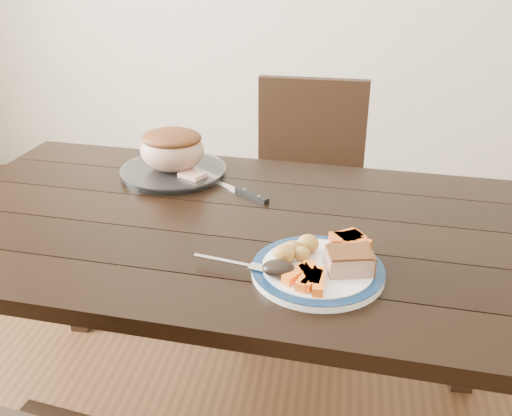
# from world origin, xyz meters

# --- Properties ---
(dining_table) EXTENTS (1.66, 1.01, 0.75)m
(dining_table) POSITION_xyz_m (0.00, 0.00, 0.66)
(dining_table) COLOR black
(dining_table) RESTS_ON ground
(chair_far) EXTENTS (0.43, 0.44, 0.93)m
(chair_far) POSITION_xyz_m (0.16, 0.74, 0.52)
(chair_far) COLOR black
(chair_far) RESTS_ON ground
(dinner_plate) EXTENTS (0.29, 0.29, 0.02)m
(dinner_plate) POSITION_xyz_m (0.25, -0.22, 0.76)
(dinner_plate) COLOR white
(dinner_plate) RESTS_ON dining_table
(plate_rim) EXTENTS (0.29, 0.29, 0.02)m
(plate_rim) POSITION_xyz_m (0.25, -0.22, 0.77)
(plate_rim) COLOR #0E2546
(plate_rim) RESTS_ON dinner_plate
(serving_platter) EXTENTS (0.31, 0.31, 0.02)m
(serving_platter) POSITION_xyz_m (-0.22, 0.27, 0.76)
(serving_platter) COLOR white
(serving_platter) RESTS_ON dining_table
(pork_slice) EXTENTS (0.11, 0.09, 0.04)m
(pork_slice) POSITION_xyz_m (0.31, -0.23, 0.79)
(pork_slice) COLOR tan
(pork_slice) RESTS_ON dinner_plate
(roasted_potatoes) EXTENTS (0.10, 0.10, 0.04)m
(roasted_potatoes) POSITION_xyz_m (0.20, -0.19, 0.79)
(roasted_potatoes) COLOR gold
(roasted_potatoes) RESTS_ON dinner_plate
(carrot_batons) EXTENTS (0.09, 0.11, 0.02)m
(carrot_batons) POSITION_xyz_m (0.24, -0.29, 0.78)
(carrot_batons) COLOR orange
(carrot_batons) RESTS_ON dinner_plate
(pumpkin_wedges) EXTENTS (0.10, 0.10, 0.04)m
(pumpkin_wedges) POSITION_xyz_m (0.31, -0.15, 0.79)
(pumpkin_wedges) COLOR orange
(pumpkin_wedges) RESTS_ON dinner_plate
(dark_mushroom) EXTENTS (0.07, 0.05, 0.03)m
(dark_mushroom) POSITION_xyz_m (0.17, -0.27, 0.79)
(dark_mushroom) COLOR black
(dark_mushroom) RESTS_ON dinner_plate
(fork) EXTENTS (0.18, 0.05, 0.00)m
(fork) POSITION_xyz_m (0.07, -0.24, 0.77)
(fork) COLOR silver
(fork) RESTS_ON dinner_plate
(roast_joint) EXTENTS (0.19, 0.17, 0.13)m
(roast_joint) POSITION_xyz_m (-0.22, 0.27, 0.83)
(roast_joint) COLOR tan
(roast_joint) RESTS_ON serving_platter
(cut_slice) EXTENTS (0.09, 0.08, 0.02)m
(cut_slice) POSITION_xyz_m (-0.15, 0.22, 0.78)
(cut_slice) COLOR tan
(cut_slice) RESTS_ON serving_platter
(carving_knife) EXTENTS (0.27, 0.21, 0.01)m
(carving_knife) POSITION_xyz_m (0.01, 0.17, 0.76)
(carving_knife) COLOR silver
(carving_knife) RESTS_ON dining_table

